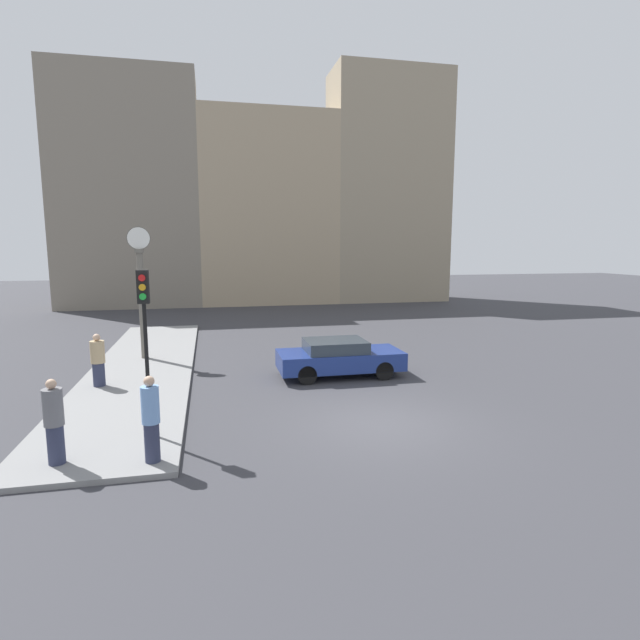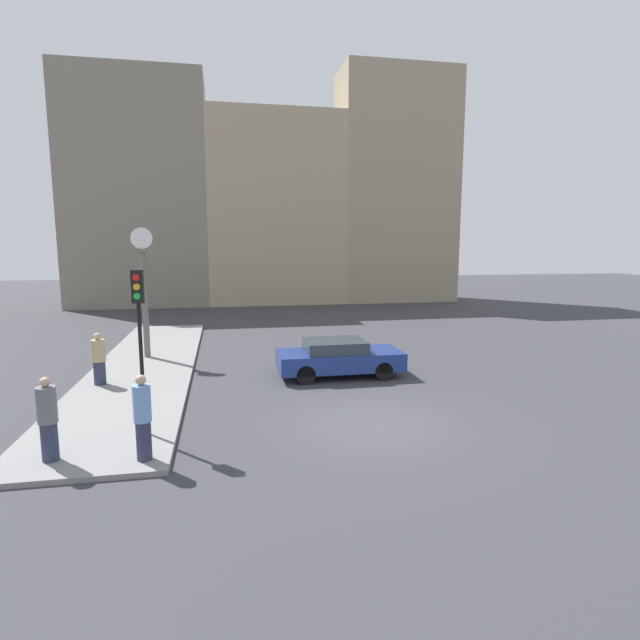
# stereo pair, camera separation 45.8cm
# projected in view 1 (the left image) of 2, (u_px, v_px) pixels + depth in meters

# --- Properties ---
(ground_plane) EXTENTS (120.00, 120.00, 0.00)m
(ground_plane) POSITION_uv_depth(u_px,v_px,m) (381.00, 424.00, 12.81)
(ground_plane) COLOR #38383D
(sidewalk_corner) EXTENTS (3.57, 18.71, 0.12)m
(sidewalk_corner) POSITION_uv_depth(u_px,v_px,m) (143.00, 367.00, 18.47)
(sidewalk_corner) COLOR gray
(sidewalk_corner) RESTS_ON ground_plane
(building_row) EXTENTS (29.92, 5.00, 18.26)m
(building_row) POSITION_uv_depth(u_px,v_px,m) (265.00, 197.00, 38.98)
(building_row) COLOR gray
(building_row) RESTS_ON ground_plane
(sedan_car) EXTENTS (4.31, 1.87, 1.29)m
(sedan_car) POSITION_uv_depth(u_px,v_px,m) (339.00, 357.00, 17.43)
(sedan_car) COLOR navy
(sedan_car) RESTS_ON ground_plane
(traffic_light_near) EXTENTS (0.26, 0.24, 3.87)m
(traffic_light_near) POSITION_uv_depth(u_px,v_px,m) (145.00, 319.00, 11.35)
(traffic_light_near) COLOR black
(traffic_light_near) RESTS_ON sidewalk_corner
(street_clock) EXTENTS (0.89, 0.31, 5.14)m
(street_clock) POSITION_uv_depth(u_px,v_px,m) (141.00, 289.00, 19.39)
(street_clock) COLOR #666056
(street_clock) RESTS_ON sidewalk_corner
(pedestrian_grey_jacket) EXTENTS (0.39, 0.39, 1.78)m
(pedestrian_grey_jacket) POSITION_uv_depth(u_px,v_px,m) (54.00, 422.00, 10.07)
(pedestrian_grey_jacket) COLOR #2D334C
(pedestrian_grey_jacket) RESTS_ON sidewalk_corner
(pedestrian_tan_coat) EXTENTS (0.43, 0.43, 1.68)m
(pedestrian_tan_coat) POSITION_uv_depth(u_px,v_px,m) (98.00, 361.00, 15.71)
(pedestrian_tan_coat) COLOR #2D334C
(pedestrian_tan_coat) RESTS_ON sidewalk_corner
(pedestrian_blue_stripe) EXTENTS (0.36, 0.36, 1.81)m
(pedestrian_blue_stripe) POSITION_uv_depth(u_px,v_px,m) (151.00, 419.00, 10.16)
(pedestrian_blue_stripe) COLOR #2D334C
(pedestrian_blue_stripe) RESTS_ON sidewalk_corner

